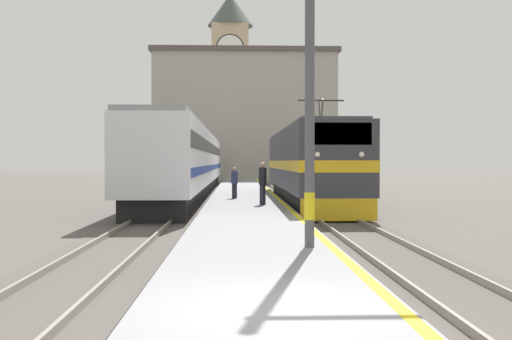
{
  "coord_description": "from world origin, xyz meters",
  "views": [
    {
      "loc": [
        -0.43,
        -7.6,
        2.24
      ],
      "look_at": [
        0.75,
        28.45,
        1.71
      ],
      "focal_mm": 42.0,
      "sensor_mm": 36.0,
      "label": 1
    }
  ],
  "objects": [
    {
      "name": "ground_plane",
      "position": [
        0.0,
        30.0,
        0.0
      ],
      "size": [
        200.0,
        200.0,
        0.0
      ],
      "primitive_type": "plane",
      "color": "#514C47"
    },
    {
      "name": "rail_track_far",
      "position": [
        -3.48,
        25.0,
        0.03
      ],
      "size": [
        2.84,
        140.0,
        0.16
      ],
      "color": "#514C47",
      "rests_on": "ground"
    },
    {
      "name": "platform",
      "position": [
        0.0,
        25.0,
        0.18
      ],
      "size": [
        3.61,
        140.0,
        0.36
      ],
      "color": "gray",
      "rests_on": "ground"
    },
    {
      "name": "second_waiting_passenger",
      "position": [
        -0.54,
        22.71,
        1.18
      ],
      "size": [
        0.34,
        0.34,
        1.57
      ],
      "color": "#23232D",
      "rests_on": "platform"
    },
    {
      "name": "catenary_mast",
      "position": [
        1.27,
        5.45,
        4.81
      ],
      "size": [
        2.39,
        0.23,
        8.8
      ],
      "color": "#4C4C51",
      "rests_on": "platform"
    },
    {
      "name": "clock_tower",
      "position": [
        -1.26,
        73.24,
        13.32
      ],
      "size": [
        6.05,
        6.05,
        24.78
      ],
      "color": "tan",
      "rests_on": "ground"
    },
    {
      "name": "person_on_platform",
      "position": [
        0.7,
        18.19,
        1.33
      ],
      "size": [
        0.34,
        0.34,
        1.84
      ],
      "color": "#23232D",
      "rests_on": "platform"
    },
    {
      "name": "rail_track_near",
      "position": [
        3.26,
        25.0,
        0.03
      ],
      "size": [
        2.83,
        140.0,
        0.16
      ],
      "color": "#514C47",
      "rests_on": "ground"
    },
    {
      "name": "passenger_train",
      "position": [
        -3.48,
        32.69,
        2.24
      ],
      "size": [
        2.92,
        39.48,
        4.18
      ],
      "color": "black",
      "rests_on": "ground"
    },
    {
      "name": "station_building",
      "position": [
        0.5,
        59.32,
        7.22
      ],
      "size": [
        20.3,
        8.13,
        14.39
      ],
      "color": "#A8A399",
      "rests_on": "ground"
    },
    {
      "name": "locomotive_train",
      "position": [
        3.26,
        23.22,
        2.02
      ],
      "size": [
        2.92,
        19.22,
        4.92
      ],
      "color": "black",
      "rests_on": "ground"
    }
  ]
}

